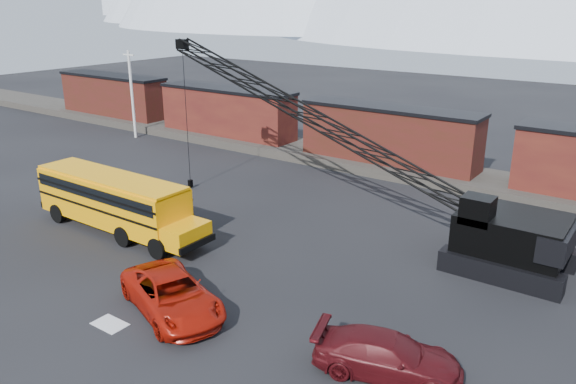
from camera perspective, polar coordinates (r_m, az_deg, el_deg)
name	(u,v)px	position (r m, az deg, el deg)	size (l,w,h in m)	color
ground	(175,282)	(26.59, -11.43, -8.95)	(160.00, 160.00, 0.00)	black
gravel_berm	(387,166)	(43.30, 10.04, 2.67)	(120.00, 5.00, 0.70)	#453F39
boxcar_west_far	(113,95)	(63.03, -17.34, 9.42)	(13.70, 3.10, 4.17)	#4C1715
boxcar_west_near	(227,111)	(51.40, -6.20, 8.17)	(13.70, 3.10, 4.17)	#451413
boxcar_mid	(389,134)	(42.70, 10.23, 5.78)	(13.70, 3.10, 4.17)	#4C1715
utility_pole	(132,93)	(54.15, -15.57, 9.64)	(1.40, 0.24, 8.00)	silver
snow_patch	(110,324)	(24.07, -17.64, -12.66)	(1.40, 0.90, 0.02)	silver
school_bus	(116,201)	(32.26, -17.06, -0.87)	(11.65, 2.65, 3.19)	#F99F05
red_pickup	(172,294)	(23.88, -11.70, -10.16)	(2.70, 5.85, 1.63)	#AE1508
maroon_suv	(387,355)	(20.28, 10.06, -16.02)	(2.08, 5.11, 1.48)	#4A0D11
crawler_crane	(341,135)	(30.85, 5.43, 5.77)	(24.42, 4.20, 10.12)	black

